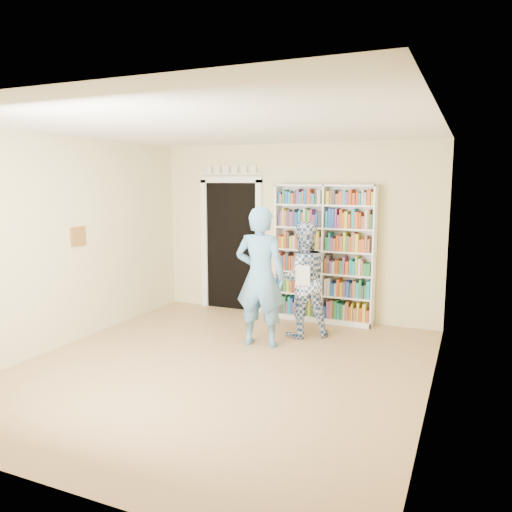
% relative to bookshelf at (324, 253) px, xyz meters
% --- Properties ---
extents(floor, '(5.00, 5.00, 0.00)m').
position_rel_bookshelf_xyz_m(floor, '(-0.53, -2.34, -1.05)').
color(floor, '#AA8652').
rests_on(floor, ground).
extents(ceiling, '(5.00, 5.00, 0.00)m').
position_rel_bookshelf_xyz_m(ceiling, '(-0.53, -2.34, 1.65)').
color(ceiling, white).
rests_on(ceiling, wall_back).
extents(wall_back, '(4.50, 0.00, 4.50)m').
position_rel_bookshelf_xyz_m(wall_back, '(-0.53, 0.16, 0.30)').
color(wall_back, beige).
rests_on(wall_back, floor).
extents(wall_left, '(0.00, 5.00, 5.00)m').
position_rel_bookshelf_xyz_m(wall_left, '(-2.78, -2.34, 0.30)').
color(wall_left, beige).
rests_on(wall_left, floor).
extents(wall_right, '(0.00, 5.00, 5.00)m').
position_rel_bookshelf_xyz_m(wall_right, '(1.72, -2.34, 0.30)').
color(wall_right, beige).
rests_on(wall_right, floor).
extents(bookshelf, '(1.51, 0.28, 2.08)m').
position_rel_bookshelf_xyz_m(bookshelf, '(0.00, 0.00, 0.00)').
color(bookshelf, white).
rests_on(bookshelf, floor).
extents(doorway, '(1.10, 0.08, 2.43)m').
position_rel_bookshelf_xyz_m(doorway, '(-1.63, 0.13, 0.13)').
color(doorway, black).
rests_on(doorway, floor).
extents(wall_art, '(0.03, 0.25, 0.25)m').
position_rel_bookshelf_xyz_m(wall_art, '(-2.76, -2.14, 0.35)').
color(wall_art, brown).
rests_on(wall_art, wall_left).
extents(man_blue, '(0.70, 0.49, 1.82)m').
position_rel_bookshelf_xyz_m(man_blue, '(-0.44, -1.43, -0.14)').
color(man_blue, '#5995C7').
rests_on(man_blue, floor).
extents(man_plaid, '(0.97, 0.93, 1.59)m').
position_rel_bookshelf_xyz_m(man_plaid, '(-0.07, -0.83, -0.26)').
color(man_plaid, navy).
rests_on(man_plaid, floor).
extents(paper_sheet, '(0.18, 0.07, 0.27)m').
position_rel_bookshelf_xyz_m(paper_sheet, '(0.02, -1.10, -0.15)').
color(paper_sheet, white).
rests_on(paper_sheet, man_plaid).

